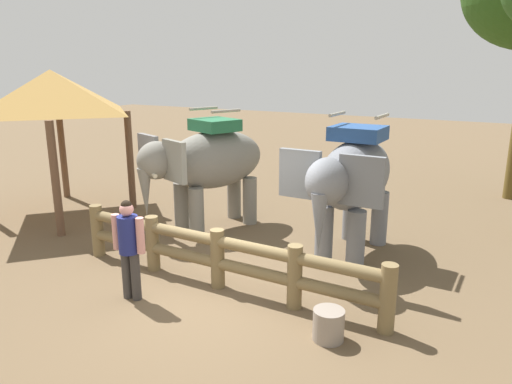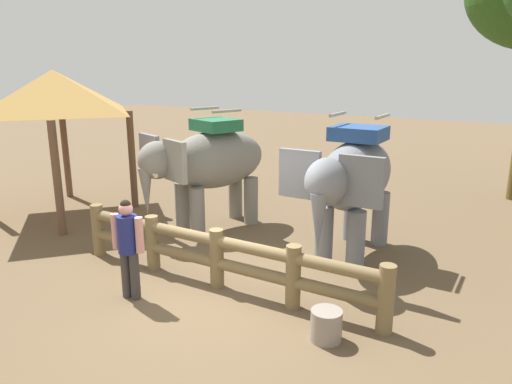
{
  "view_description": "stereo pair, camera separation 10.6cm",
  "coord_description": "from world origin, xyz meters",
  "px_view_note": "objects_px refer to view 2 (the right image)",
  "views": [
    {
      "loc": [
        4.32,
        -6.05,
        3.73
      ],
      "look_at": [
        0.0,
        1.64,
        1.4
      ],
      "focal_mm": 33.66,
      "sensor_mm": 36.0,
      "label": 1
    },
    {
      "loc": [
        4.41,
        -6.0,
        3.73
      ],
      "look_at": [
        0.0,
        1.64,
        1.4
      ],
      "focal_mm": 33.66,
      "sensor_mm": 36.0,
      "label": 2
    }
  ],
  "objects_px": {
    "elephant_center": "(353,179)",
    "tourist_woman_in_black": "(128,242)",
    "feed_bucket": "(326,325)",
    "elephant_near_left": "(209,163)",
    "thatched_shelter": "(55,93)",
    "log_fence": "(217,254)"
  },
  "relations": [
    {
      "from": "log_fence",
      "to": "tourist_woman_in_black",
      "type": "distance_m",
      "value": 1.49
    },
    {
      "from": "elephant_center",
      "to": "elephant_near_left",
      "type": "bearing_deg",
      "value": 179.33
    },
    {
      "from": "log_fence",
      "to": "elephant_center",
      "type": "bearing_deg",
      "value": 58.42
    },
    {
      "from": "elephant_center",
      "to": "thatched_shelter",
      "type": "bearing_deg",
      "value": -173.45
    },
    {
      "from": "elephant_center",
      "to": "tourist_woman_in_black",
      "type": "height_order",
      "value": "elephant_center"
    },
    {
      "from": "log_fence",
      "to": "thatched_shelter",
      "type": "height_order",
      "value": "thatched_shelter"
    },
    {
      "from": "elephant_near_left",
      "to": "tourist_woman_in_black",
      "type": "xyz_separation_m",
      "value": [
        0.91,
        -3.54,
        -0.6
      ]
    },
    {
      "from": "feed_bucket",
      "to": "tourist_woman_in_black",
      "type": "bearing_deg",
      "value": -172.68
    },
    {
      "from": "elephant_near_left",
      "to": "feed_bucket",
      "type": "bearing_deg",
      "value": -36.77
    },
    {
      "from": "thatched_shelter",
      "to": "feed_bucket",
      "type": "relative_size",
      "value": 8.06
    },
    {
      "from": "elephant_center",
      "to": "thatched_shelter",
      "type": "relative_size",
      "value": 0.91
    },
    {
      "from": "feed_bucket",
      "to": "elephant_center",
      "type": "bearing_deg",
      "value": 103.71
    },
    {
      "from": "elephant_near_left",
      "to": "feed_bucket",
      "type": "distance_m",
      "value": 5.39
    },
    {
      "from": "feed_bucket",
      "to": "thatched_shelter",
      "type": "bearing_deg",
      "value": 164.64
    },
    {
      "from": "tourist_woman_in_black",
      "to": "elephant_near_left",
      "type": "bearing_deg",
      "value": 104.4
    },
    {
      "from": "log_fence",
      "to": "thatched_shelter",
      "type": "bearing_deg",
      "value": 164.62
    },
    {
      "from": "tourist_woman_in_black",
      "to": "feed_bucket",
      "type": "height_order",
      "value": "tourist_woman_in_black"
    },
    {
      "from": "elephant_near_left",
      "to": "elephant_center",
      "type": "xyz_separation_m",
      "value": [
        3.43,
        -0.04,
        0.02
      ]
    },
    {
      "from": "feed_bucket",
      "to": "elephant_near_left",
      "type": "bearing_deg",
      "value": 143.23
    },
    {
      "from": "elephant_near_left",
      "to": "elephant_center",
      "type": "height_order",
      "value": "elephant_center"
    },
    {
      "from": "elephant_center",
      "to": "thatched_shelter",
      "type": "xyz_separation_m",
      "value": [
        -7.39,
        -0.85,
        1.47
      ]
    },
    {
      "from": "log_fence",
      "to": "elephant_near_left",
      "type": "height_order",
      "value": "elephant_near_left"
    }
  ]
}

